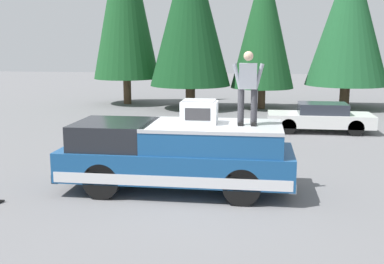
{
  "coord_description": "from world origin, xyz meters",
  "views": [
    {
      "loc": [
        -10.6,
        -1.5,
        3.53
      ],
      "look_at": [
        0.79,
        0.09,
        1.35
      ],
      "focal_mm": 44.27,
      "sensor_mm": 36.0,
      "label": 1
    }
  ],
  "objects_px": {
    "compressor_unit": "(199,112)",
    "parked_car_white": "(320,117)",
    "person_on_truck_bed": "(248,86)",
    "pickup_truck": "(177,155)"
  },
  "relations": [
    {
      "from": "compressor_unit",
      "to": "person_on_truck_bed",
      "type": "bearing_deg",
      "value": -95.35
    },
    {
      "from": "compressor_unit",
      "to": "parked_car_white",
      "type": "bearing_deg",
      "value": -24.96
    },
    {
      "from": "pickup_truck",
      "to": "parked_car_white",
      "type": "height_order",
      "value": "pickup_truck"
    },
    {
      "from": "parked_car_white",
      "to": "pickup_truck",
      "type": "bearing_deg",
      "value": 152.29
    },
    {
      "from": "person_on_truck_bed",
      "to": "parked_car_white",
      "type": "bearing_deg",
      "value": -18.04
    },
    {
      "from": "compressor_unit",
      "to": "parked_car_white",
      "type": "distance_m",
      "value": 9.26
    },
    {
      "from": "compressor_unit",
      "to": "person_on_truck_bed",
      "type": "xyz_separation_m",
      "value": [
        -0.11,
        -1.13,
        0.62
      ]
    },
    {
      "from": "pickup_truck",
      "to": "person_on_truck_bed",
      "type": "distance_m",
      "value": 2.36
    },
    {
      "from": "pickup_truck",
      "to": "compressor_unit",
      "type": "bearing_deg",
      "value": -83.38
    },
    {
      "from": "pickup_truck",
      "to": "compressor_unit",
      "type": "xyz_separation_m",
      "value": [
        0.06,
        -0.53,
        1.05
      ]
    }
  ]
}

